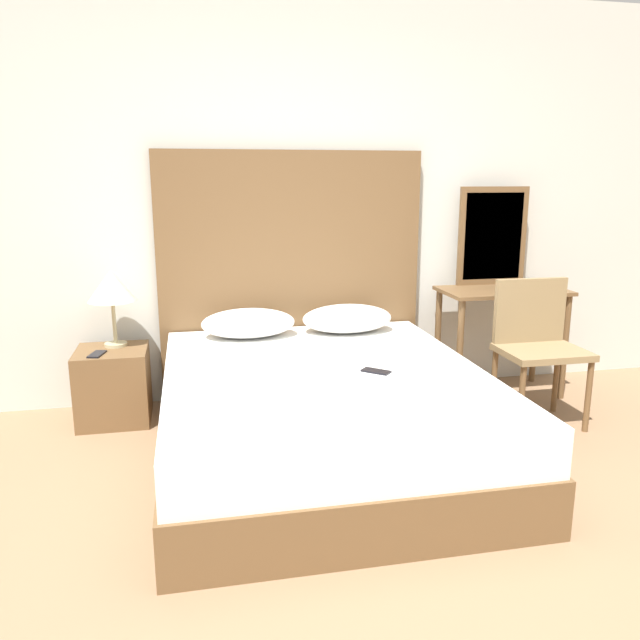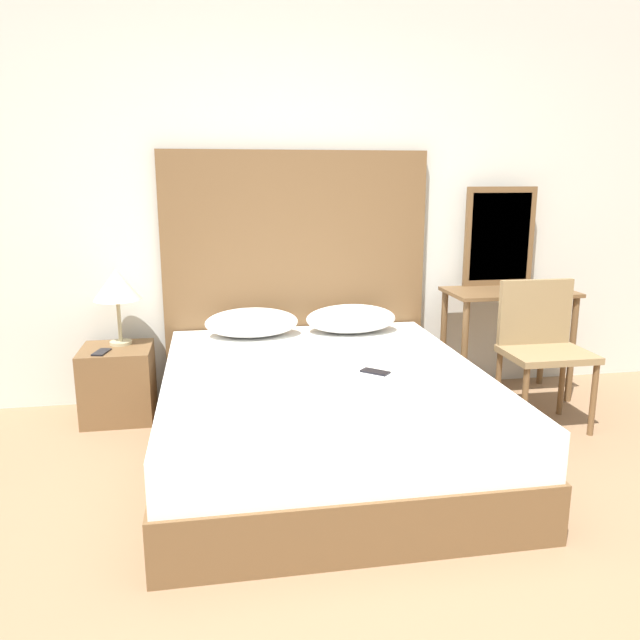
% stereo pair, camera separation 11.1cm
% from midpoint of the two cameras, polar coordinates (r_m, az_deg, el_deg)
% --- Properties ---
extents(ground_plane, '(16.00, 16.00, 0.00)m').
position_cam_midpoint_polar(ground_plane, '(2.48, 8.16, -24.77)').
color(ground_plane, '#8C6B4C').
extents(wall_back, '(10.00, 0.06, 2.70)m').
position_cam_midpoint_polar(wall_back, '(4.31, -2.38, 10.82)').
color(wall_back, silver).
rests_on(wall_back, ground_plane).
extents(bed, '(1.70, 2.04, 0.50)m').
position_cam_midpoint_polar(bed, '(3.43, -0.58, -8.62)').
color(bed, brown).
rests_on(bed, ground_plane).
extents(headboard, '(1.79, 0.05, 1.68)m').
position_cam_midpoint_polar(headboard, '(4.27, -3.35, 3.93)').
color(headboard, brown).
rests_on(headboard, ground_plane).
extents(pillow_left, '(0.60, 0.37, 0.18)m').
position_cam_midpoint_polar(pillow_left, '(4.03, -7.35, -0.29)').
color(pillow_left, white).
rests_on(pillow_left, bed).
extents(pillow_right, '(0.60, 0.37, 0.18)m').
position_cam_midpoint_polar(pillow_right, '(4.13, 1.73, 0.14)').
color(pillow_right, white).
rests_on(pillow_right, bed).
extents(phone_on_bed, '(0.16, 0.15, 0.01)m').
position_cam_midpoint_polar(phone_on_bed, '(3.31, 4.19, -4.70)').
color(phone_on_bed, black).
rests_on(phone_on_bed, bed).
extents(nightstand, '(0.43, 0.42, 0.46)m').
position_cam_midpoint_polar(nightstand, '(4.16, -19.08, -5.66)').
color(nightstand, brown).
rests_on(nightstand, ground_plane).
extents(table_lamp, '(0.30, 0.30, 0.48)m').
position_cam_midpoint_polar(table_lamp, '(4.10, -19.26, 2.83)').
color(table_lamp, tan).
rests_on(table_lamp, nightstand).
extents(phone_on_nightstand, '(0.10, 0.16, 0.01)m').
position_cam_midpoint_polar(phone_on_nightstand, '(4.01, -20.47, -2.95)').
color(phone_on_nightstand, black).
rests_on(phone_on_nightstand, nightstand).
extents(vanity_desk, '(0.85, 0.46, 0.75)m').
position_cam_midpoint_polar(vanity_desk, '(4.50, 15.61, 0.86)').
color(vanity_desk, brown).
rests_on(vanity_desk, ground_plane).
extents(vanity_mirror, '(0.51, 0.03, 0.69)m').
position_cam_midpoint_polar(vanity_mirror, '(4.60, 14.83, 7.42)').
color(vanity_mirror, brown).
rests_on(vanity_mirror, vanity_desk).
extents(chair, '(0.50, 0.40, 0.89)m').
position_cam_midpoint_polar(chair, '(4.08, 18.47, -1.64)').
color(chair, olive).
rests_on(chair, ground_plane).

